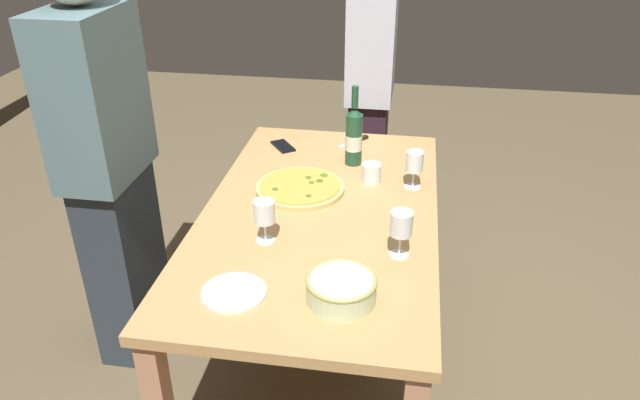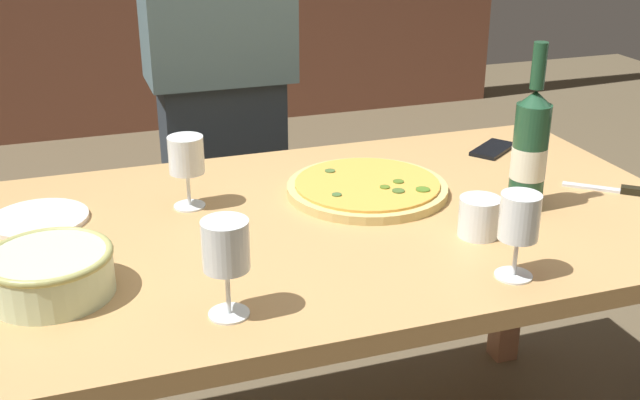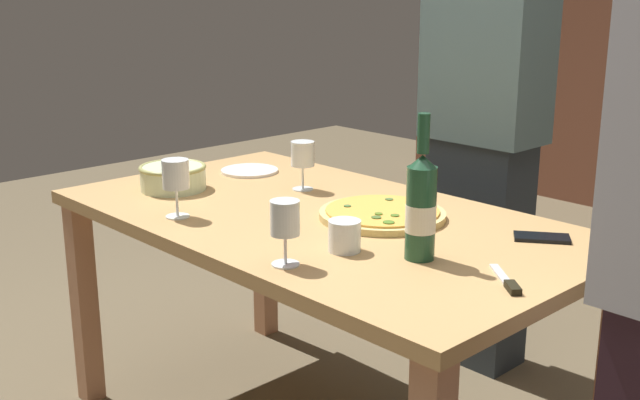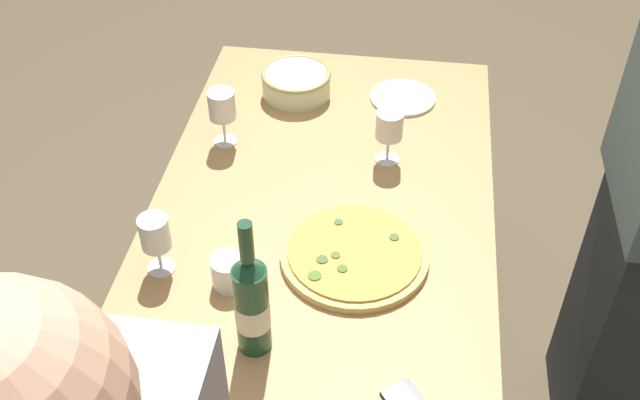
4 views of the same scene
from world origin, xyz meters
name	(u,v)px [view 4 (image 4 of 4)]	position (x,y,z in m)	size (l,w,h in m)	color
ground_plane	(320,382)	(0.00, 0.00, 0.00)	(8.00, 8.00, 0.00)	brown
dining_table	(320,238)	(0.00, 0.00, 0.66)	(1.60, 0.90, 0.75)	tan
pizza	(354,254)	(0.15, 0.11, 0.76)	(0.37, 0.37, 0.03)	tan
serving_bowl	(296,82)	(-0.54, -0.15, 0.79)	(0.22, 0.22, 0.08)	beige
wine_bottle	(252,304)	(0.44, -0.08, 0.88)	(0.08, 0.08, 0.36)	#1E472D
wine_glass_near_pizza	(155,236)	(0.25, -0.35, 0.86)	(0.07, 0.07, 0.16)	white
wine_glass_by_bottle	(222,108)	(-0.27, -0.32, 0.87)	(0.08, 0.08, 0.17)	white
wine_glass_far_left	(389,127)	(-0.25, 0.16, 0.86)	(0.08, 0.08, 0.16)	white
cup_amber	(229,272)	(0.28, -0.18, 0.79)	(0.08, 0.08, 0.08)	white
side_plate	(403,98)	(-0.56, 0.18, 0.76)	(0.20, 0.20, 0.01)	white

